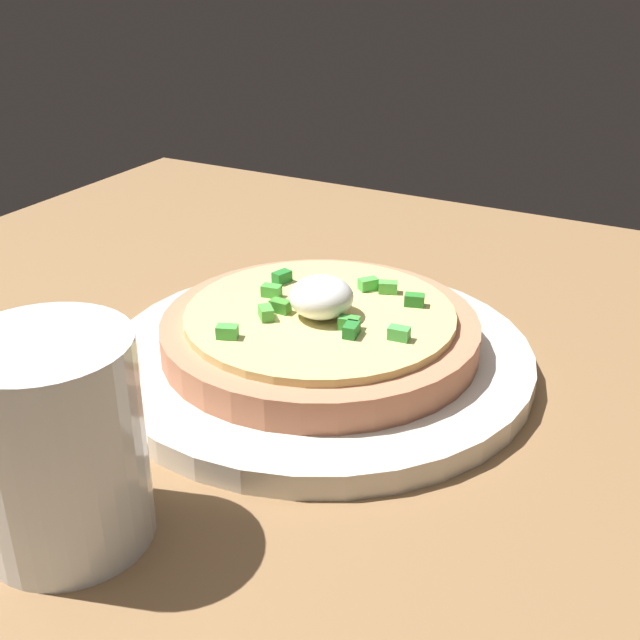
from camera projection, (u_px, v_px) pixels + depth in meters
dining_table at (301, 438)px, 48.99cm from camera, size 91.25×89.41×2.88cm
plate at (320, 357)px, 53.53cm from camera, size 28.11×28.11×1.57cm
pizza at (320, 329)px, 52.56cm from camera, size 20.85×20.85×5.26cm
cup_far at (59, 454)px, 37.12cm from camera, size 8.08×8.08×10.59cm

